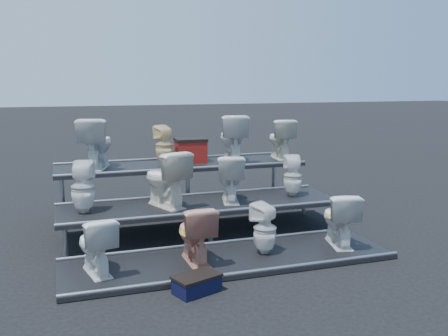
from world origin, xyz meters
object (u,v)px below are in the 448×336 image
object	(u,v)px
toilet_2	(265,229)
toilet_9	(164,145)
toilet_6	(230,178)
step_stool	(197,285)
toilet_5	(165,179)
toilet_8	(96,143)
toilet_4	(83,187)
toilet_10	(232,138)
toilet_3	(339,219)
toilet_11	(280,139)
toilet_0	(96,245)
toilet_1	(195,233)
toilet_7	(293,176)
red_crate	(191,152)

from	to	relation	value
toilet_2	toilet_9	size ratio (longest dim) A/B	0.99
toilet_6	step_stool	xyz separation A→B (m)	(-1.10, -2.07, -0.74)
toilet_9	step_stool	bearing A→B (deg)	69.29
toilet_5	toilet_8	size ratio (longest dim) A/B	1.00
toilet_4	toilet_10	xyz separation A→B (m)	(2.65, 1.30, 0.45)
toilet_3	toilet_11	world-z (taller)	toilet_11
toilet_3	step_stool	bearing A→B (deg)	32.57
toilet_6	toilet_2	bearing A→B (deg)	106.08
toilet_2	toilet_5	distance (m)	1.72
toilet_0	toilet_5	world-z (taller)	toilet_5
toilet_8	toilet_11	distance (m)	3.29
toilet_1	toilet_7	xyz separation A→B (m)	(1.97, 1.30, 0.37)
step_stool	toilet_2	bearing A→B (deg)	13.91
toilet_1	toilet_8	xyz separation A→B (m)	(-0.95, 2.60, 0.85)
toilet_3	toilet_4	bearing A→B (deg)	-8.16
toilet_7	toilet_10	distance (m)	1.50
toilet_2	toilet_4	world-z (taller)	toilet_4
toilet_8	toilet_3	bearing A→B (deg)	157.17
toilet_5	toilet_6	bearing A→B (deg)	159.61
toilet_2	toilet_10	size ratio (longest dim) A/B	0.80
toilet_6	toilet_8	distance (m)	2.31
toilet_9	toilet_10	bearing A→B (deg)	165.43
toilet_2	toilet_11	xyz separation A→B (m)	(1.41, 2.60, 0.83)
toilet_7	toilet_11	distance (m)	1.42
step_stool	toilet_9	bearing A→B (deg)	63.35
toilet_8	toilet_9	distance (m)	1.12
toilet_1	toilet_4	world-z (taller)	toilet_4
toilet_1	step_stool	bearing A→B (deg)	74.92
toilet_11	toilet_4	bearing A→B (deg)	26.95
toilet_8	toilet_6	bearing A→B (deg)	163.28
toilet_2	step_stool	size ratio (longest dim) A/B	1.39
toilet_8	toilet_9	xyz separation A→B (m)	(1.12, 0.00, -0.08)
toilet_10	toilet_6	bearing A→B (deg)	78.54
toilet_4	toilet_7	size ratio (longest dim) A/B	1.11
toilet_2	toilet_11	distance (m)	3.07
toilet_4	toilet_6	xyz separation A→B (m)	(2.16, 0.00, -0.00)
toilet_6	toilet_4	bearing A→B (deg)	14.92
toilet_2	toilet_9	xyz separation A→B (m)	(-0.77, 2.60, 0.80)
toilet_2	red_crate	xyz separation A→B (m)	(-0.27, 2.72, 0.65)
toilet_2	toilet_4	bearing A→B (deg)	-55.08
toilet_8	red_crate	size ratio (longest dim) A/B	1.61
toilet_6	toilet_11	bearing A→B (deg)	-122.86
toilet_10	step_stool	world-z (taller)	toilet_10
toilet_2	toilet_10	world-z (taller)	toilet_10
toilet_1	red_crate	distance (m)	2.87
toilet_2	toilet_1	bearing A→B (deg)	-24.35
toilet_11	red_crate	bearing A→B (deg)	2.86
toilet_6	toilet_7	world-z (taller)	toilet_6
toilet_10	step_stool	xyz separation A→B (m)	(-1.59, -3.37, -1.19)
toilet_5	toilet_1	bearing A→B (deg)	73.55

